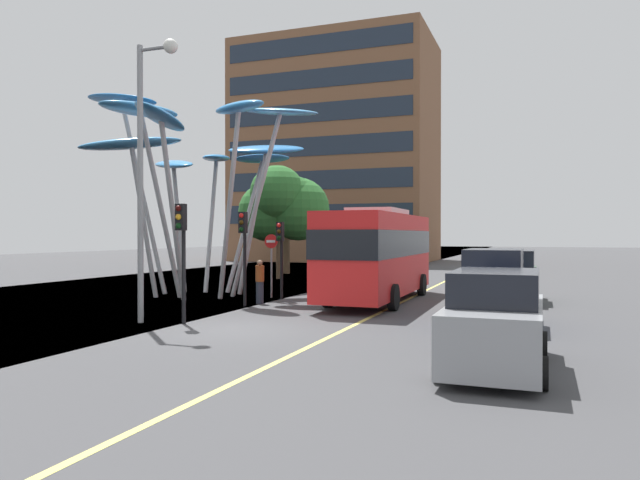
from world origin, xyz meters
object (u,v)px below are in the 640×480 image
at_px(pedestrian, 260,282).
at_px(no_entry_sign, 271,256).
at_px(car_parked_mid, 494,290).
at_px(street_lamp, 148,148).
at_px(traffic_light_kerb_far, 244,238).
at_px(car_parked_near, 496,322).
at_px(car_parked_far, 513,277).
at_px(traffic_light_kerb_near, 182,237).
at_px(leaf_sculpture, 197,147).
at_px(traffic_light_island_mid, 281,243).
at_px(red_bus, 378,251).

distance_m(pedestrian, no_entry_sign, 2.39).
xyz_separation_m(car_parked_mid, no_entry_sign, (-9.57, 4.85, 0.73)).
xyz_separation_m(street_lamp, no_entry_sign, (0.43, 7.90, -3.57)).
distance_m(traffic_light_kerb_far, car_parked_mid, 9.49).
relative_size(traffic_light_kerb_far, car_parked_near, 0.79).
bearing_deg(car_parked_far, traffic_light_kerb_near, -132.24).
height_order(leaf_sculpture, car_parked_mid, leaf_sculpture).
distance_m(leaf_sculpture, traffic_light_kerb_far, 6.32).
relative_size(traffic_light_kerb_near, traffic_light_island_mid, 1.12).
relative_size(car_parked_near, pedestrian, 2.64).
relative_size(car_parked_far, no_entry_sign, 1.49).
distance_m(car_parked_mid, pedestrian, 9.46).
bearing_deg(leaf_sculpture, no_entry_sign, 4.09).
height_order(red_bus, car_parked_mid, red_bus).
bearing_deg(car_parked_near, traffic_light_island_mid, 132.92).
distance_m(leaf_sculpture, traffic_light_island_mid, 5.98).
height_order(red_bus, traffic_light_kerb_far, red_bus).
bearing_deg(no_entry_sign, traffic_light_island_mid, -36.67).
distance_m(car_parked_near, no_entry_sign, 14.59).
height_order(traffic_light_kerb_near, no_entry_sign, traffic_light_kerb_near).
height_order(traffic_light_kerb_near, street_lamp, street_lamp).
distance_m(leaf_sculpture, no_entry_sign, 5.98).
distance_m(traffic_light_island_mid, car_parked_near, 13.83).
distance_m(traffic_light_kerb_near, no_entry_sign, 7.87).
relative_size(traffic_light_kerb_near, no_entry_sign, 1.34).
distance_m(traffic_light_island_mid, pedestrian, 2.22).
xyz_separation_m(red_bus, pedestrian, (-4.16, -2.37, -1.19)).
height_order(red_bus, leaf_sculpture, leaf_sculpture).
bearing_deg(traffic_light_kerb_far, traffic_light_island_mid, 83.54).
bearing_deg(traffic_light_kerb_near, red_bus, 63.77).
height_order(car_parked_mid, pedestrian, car_parked_mid).
height_order(car_parked_mid, car_parked_far, car_parked_mid).
bearing_deg(no_entry_sign, pedestrian, -76.46).
bearing_deg(leaf_sculpture, car_parked_mid, -19.37).
bearing_deg(no_entry_sign, car_parked_near, -46.50).
distance_m(car_parked_near, street_lamp, 11.66).
relative_size(leaf_sculpture, car_parked_mid, 2.61).
xyz_separation_m(car_parked_far, pedestrian, (-9.28, -4.33, -0.11)).
bearing_deg(red_bus, no_entry_sign, -177.12).
bearing_deg(car_parked_mid, traffic_light_kerb_near, -161.63).
height_order(traffic_light_island_mid, car_parked_far, traffic_light_island_mid).
distance_m(red_bus, car_parked_near, 12.11).
height_order(red_bus, traffic_light_island_mid, red_bus).
xyz_separation_m(car_parked_mid, car_parked_far, (0.22, 7.05, -0.10)).
height_order(red_bus, car_parked_near, red_bus).
height_order(car_parked_mid, no_entry_sign, no_entry_sign).
bearing_deg(car_parked_mid, car_parked_near, -85.40).
relative_size(red_bus, street_lamp, 1.12).
bearing_deg(no_entry_sign, car_parked_mid, -26.89).
height_order(leaf_sculpture, traffic_light_island_mid, leaf_sculpture).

